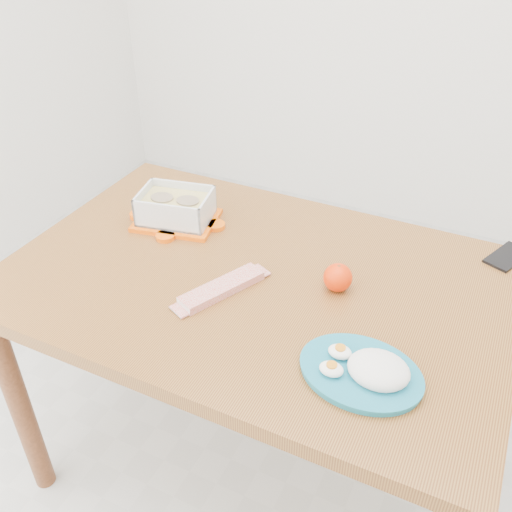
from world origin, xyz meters
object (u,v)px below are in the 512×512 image
at_px(orange_fruit, 338,278).
at_px(food_container, 176,208).
at_px(dining_table, 256,304).
at_px(smartphone, 507,257).
at_px(rice_plate, 366,369).

bearing_deg(orange_fruit, food_container, 169.68).
bearing_deg(dining_table, orange_fruit, 10.34).
relative_size(food_container, orange_fruit, 3.64).
height_order(orange_fruit, smartphone, orange_fruit).
bearing_deg(dining_table, smartphone, 32.47).
bearing_deg(smartphone, rice_plate, -87.75).
relative_size(food_container, rice_plate, 0.94).
distance_m(dining_table, rice_plate, 0.42).
xyz_separation_m(food_container, rice_plate, (0.66, -0.34, -0.02)).
distance_m(dining_table, smartphone, 0.67).
bearing_deg(food_container, rice_plate, -39.00).
xyz_separation_m(rice_plate, smartphone, (0.21, 0.57, -0.02)).
distance_m(rice_plate, smartphone, 0.61).
relative_size(food_container, smartphone, 1.89).
bearing_deg(smartphone, orange_fruit, -115.57).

